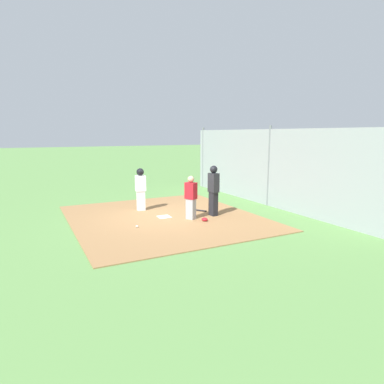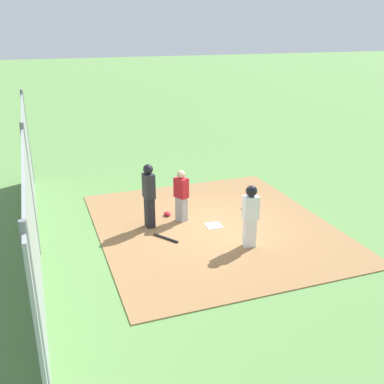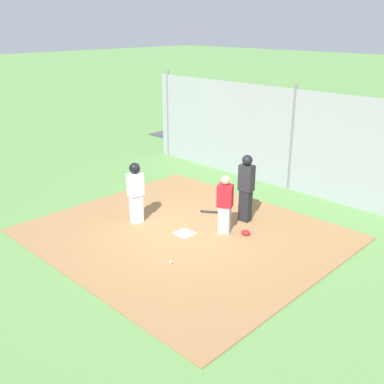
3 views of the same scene
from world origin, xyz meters
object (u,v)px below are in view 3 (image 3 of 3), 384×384
parked_car_dark (241,121)px  baseball_bat (215,212)px  baseball (171,262)px  catcher (225,204)px  catcher_mask (246,233)px  umpire (246,186)px  runner (136,189)px  home_plate (185,233)px  parked_car_green (347,142)px

parked_car_dark → baseball_bat: bearing=122.2°
baseball → parked_car_dark: size_ratio=0.02×
catcher → catcher_mask: catcher is taller
catcher_mask → umpire: bearing=-50.3°
catcher → baseball_bat: bearing=-154.4°
catcher → baseball_bat: 1.49m
parked_car_dark → runner: bearing=111.9°
home_plate → parked_car_green: size_ratio=0.10×
umpire → catcher_mask: (-0.57, 0.68, -0.92)m
home_plate → runner: size_ratio=0.26×
baseball_bat → baseball: baseball is taller
catcher_mask → parked_car_green: 8.67m
home_plate → umpire: (-0.59, -1.72, 0.97)m
runner → parked_car_green: size_ratio=0.39×
catcher_mask → baseball: (0.29, 2.34, -0.02)m
baseball_bat → parked_car_dark: 9.96m
umpire → parked_car_green: size_ratio=0.43×
runner → baseball_bat: runner is taller
catcher → catcher_mask: size_ratio=6.40×
umpire → catcher_mask: size_ratio=7.70×
parked_car_green → catcher_mask: bearing=104.0°
home_plate → catcher_mask: size_ratio=1.83×
umpire → parked_car_dark: bearing=-147.1°
home_plate → runner: 1.76m
catcher → umpire: 1.00m
parked_car_green → baseball_bat: bearing=94.2°
baseball_bat → catcher_mask: bearing=-52.5°
baseball → baseball_bat: bearing=-67.1°
catcher → baseball: 2.19m
runner → catcher_mask: 3.09m
parked_car_green → parked_car_dark: size_ratio=1.01×
catcher → parked_car_green: (1.10, -8.81, -0.21)m
parked_car_dark → parked_car_green: bearing=176.0°
runner → catcher_mask: size_ratio=6.94×
catcher_mask → parked_car_dark: size_ratio=0.06×
umpire → baseball_bat: size_ratio=2.26×
runner → baseball_bat: size_ratio=2.04×
baseball → parked_car_green: size_ratio=0.02×
catcher → runner: size_ratio=0.92×
baseball_bat → catcher_mask: 1.56m
home_plate → baseball: size_ratio=5.95×
catcher → parked_car_green: 8.88m
home_plate → parked_car_green: bearing=-87.5°
catcher → baseball_bat: catcher is taller
home_plate → baseball: (-0.86, 1.30, 0.03)m
catcher → runner: 2.41m
baseball_bat → home_plate: bearing=-112.0°
catcher → parked_car_dark: size_ratio=0.36×
home_plate → catcher: (-0.68, -0.74, 0.78)m
baseball_bat → baseball: (-1.20, 2.83, 0.01)m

